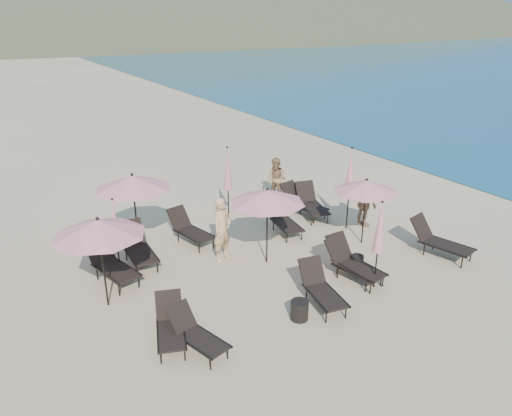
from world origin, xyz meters
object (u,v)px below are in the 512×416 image
lounger_4 (352,260)px  umbrella_open_0 (98,228)px  umbrella_open_2 (366,186)px  umbrella_closed_0 (380,228)px  lounger_5 (439,240)px  beachgoer_c (364,203)px  lounger_10 (302,202)px  side_table_1 (357,263)px  lounger_7 (138,247)px  beachgoer_a (222,229)px  lounger_8 (190,229)px  lounger_9 (284,220)px  umbrella_open_3 (133,182)px  umbrella_closed_1 (350,173)px  umbrella_closed_3 (228,170)px  umbrella_closed_2 (115,222)px  lounger_2 (321,288)px  lounger_6 (108,260)px  lounger_0 (170,325)px  side_table_0 (299,310)px  lounger_3 (353,263)px  lounger_1 (196,333)px  lounger_11 (311,203)px  beachgoer_b (277,180)px

lounger_4 → umbrella_open_0: 6.67m
umbrella_open_2 → umbrella_closed_0: umbrella_closed_0 is taller
lounger_5 → beachgoer_c: (-0.44, 2.76, 0.33)m
lounger_10 → side_table_1: size_ratio=3.89×
lounger_7 → beachgoer_a: (2.18, -1.10, 0.47)m
lounger_8 → lounger_9: (2.95, -0.91, -0.01)m
lounger_4 → umbrella_closed_0: size_ratio=0.73×
umbrella_open_3 → lounger_5: bearing=-33.7°
lounger_4 → umbrella_closed_1: size_ratio=0.63×
umbrella_closed_1 → umbrella_closed_3: (-3.01, 2.71, -0.13)m
side_table_1 → beachgoer_c: beachgoer_c is taller
lounger_4 → umbrella_open_3: umbrella_open_3 is taller
umbrella_closed_2 → lounger_7: bearing=34.3°
umbrella_open_2 → umbrella_closed_3: (-2.71, 3.78, -0.05)m
lounger_2 → beachgoer_c: beachgoer_c is taller
lounger_5 → beachgoer_a: 6.41m
lounger_5 → lounger_10: lounger_5 is taller
lounger_7 → beachgoer_c: bearing=-7.9°
lounger_6 → lounger_8: lounger_6 is taller
umbrella_closed_1 → lounger_4: bearing=-128.4°
lounger_10 → lounger_0: bearing=-157.7°
side_table_0 → umbrella_closed_3: bearing=77.1°
lounger_3 → lounger_8: lounger_3 is taller
lounger_5 → beachgoer_a: beachgoer_a is taller
umbrella_closed_3 → side_table_1: 5.50m
lounger_0 → lounger_1: bearing=-38.2°
lounger_1 → lounger_5: lounger_5 is taller
lounger_10 → umbrella_closed_3: (-2.47, 0.91, 1.35)m
umbrella_closed_0 → umbrella_closed_1: 3.78m
lounger_3 → umbrella_closed_2: (-5.34, 3.46, 1.11)m
umbrella_open_2 → umbrella_open_3: size_ratio=0.87×
lounger_10 → umbrella_closed_2: umbrella_closed_2 is taller
lounger_0 → side_table_0: bearing=4.3°
lounger_8 → lounger_3: bearing=-70.2°
side_table_1 → umbrella_closed_3: bearing=104.5°
lounger_9 → side_table_0: (-2.47, -4.29, -0.21)m
lounger_6 → beachgoer_a: beachgoer_a is taller
lounger_4 → umbrella_closed_3: (-1.02, 5.22, 1.36)m
side_table_0 → beachgoer_c: beachgoer_c is taller
lounger_4 → lounger_7: (-4.74, 3.81, 0.02)m
umbrella_open_0 → lounger_2: bearing=-30.5°
umbrella_open_2 → umbrella_open_3: 6.94m
lounger_8 → side_table_1: lounger_8 is taller
umbrella_closed_0 → umbrella_closed_1: bearing=60.4°
umbrella_open_2 → umbrella_closed_1: umbrella_closed_1 is taller
lounger_5 → lounger_11: (-1.38, 4.43, -0.01)m
umbrella_closed_2 → umbrella_closed_3: 4.79m
umbrella_open_2 → umbrella_closed_2: umbrella_closed_2 is taller
lounger_10 → beachgoer_b: size_ratio=1.15×
umbrella_closed_1 → lounger_9: bearing=156.4°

